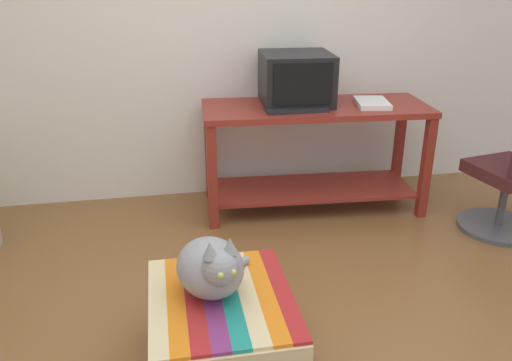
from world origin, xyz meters
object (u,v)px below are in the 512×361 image
book (372,103)px  keyboard (296,109)px  tv_monitor (296,79)px  desk (314,139)px  ottoman_with_blanket (222,333)px  cat (212,267)px

book → keyboard: bearing=-164.5°
tv_monitor → desk: bearing=-33.4°
tv_monitor → ottoman_with_blanket: size_ratio=0.71×
tv_monitor → keyboard: bearing=-99.9°
tv_monitor → cat: size_ratio=1.22×
cat → ottoman_with_blanket: bearing=-56.4°
cat → book: bearing=33.8°
ottoman_with_blanket → keyboard: bearing=64.4°
desk → book: 0.45m
desk → ottoman_with_blanket: size_ratio=2.27×
tv_monitor → ottoman_with_blanket: bearing=-110.6°
desk → tv_monitor: tv_monitor is taller
tv_monitor → ottoman_with_blanket: 1.90m
desk → keyboard: size_ratio=3.87×
book → ottoman_with_blanket: book is taller
desk → keyboard: 0.32m
desk → tv_monitor: (-0.12, 0.09, 0.40)m
desk → book: bearing=-6.5°
keyboard → cat: size_ratio=1.00×
keyboard → cat: 1.56m
keyboard → tv_monitor: bearing=75.5°
book → ottoman_with_blanket: size_ratio=0.43×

